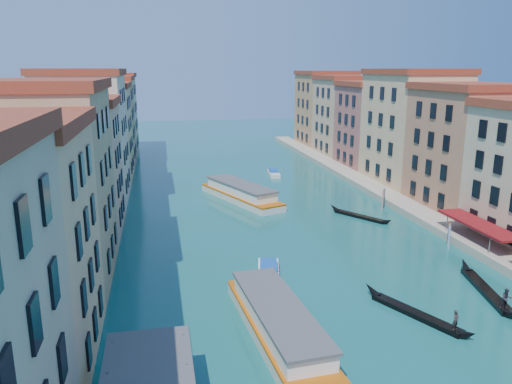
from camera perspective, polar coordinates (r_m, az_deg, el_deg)
left_bank_palazzos at (r=77.76m, az=-19.43°, el=4.80°), size 12.80×128.40×21.00m
right_bank_palazzos at (r=89.27m, az=19.14°, el=5.92°), size 12.80×128.40×21.00m
quay at (r=87.23m, az=14.11°, el=-0.09°), size 4.00×140.00×1.00m
mooring_poles_right at (r=56.12m, az=27.23°, el=-8.20°), size 1.44×54.24×3.20m
vaporetto_near at (r=41.12m, az=2.59°, el=-14.74°), size 5.67×18.68×2.74m
vaporetto_far at (r=81.39m, az=-1.76°, el=-0.08°), size 11.27×19.54×2.87m
gondola_fore at (r=46.66m, az=17.79°, el=-12.93°), size 5.80×10.94×2.33m
gondola_right at (r=53.28m, az=24.89°, el=-10.04°), size 3.72×12.55×2.53m
gondola_far at (r=73.81m, az=11.64°, el=-2.63°), size 6.65×9.58×1.55m
motorboat_mid at (r=52.16m, az=1.44°, el=-9.12°), size 3.51×7.10×1.41m
motorboat_far at (r=100.84m, az=2.03°, el=2.19°), size 2.59×6.40×1.29m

